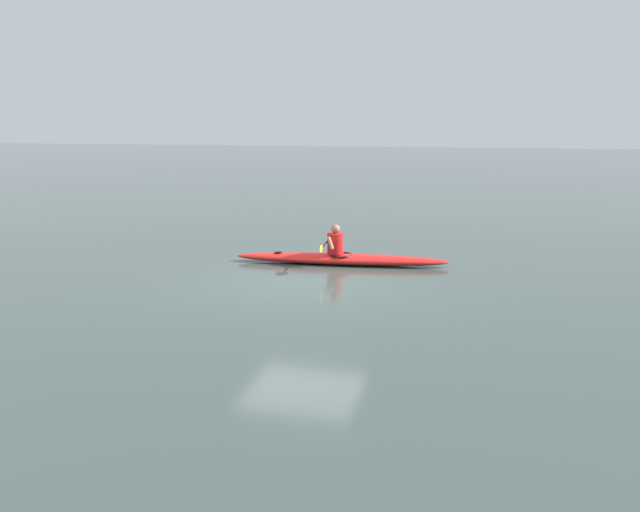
{
  "coord_description": "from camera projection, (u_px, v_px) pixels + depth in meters",
  "views": [
    {
      "loc": [
        -3.74,
        12.6,
        3.34
      ],
      "look_at": [
        -0.85,
        1.78,
        0.99
      ],
      "focal_mm": 35.47,
      "sensor_mm": 36.0,
      "label": 1
    }
  ],
  "objects": [
    {
      "name": "kayak",
      "position": [
        341.0,
        259.0,
        15.27
      ],
      "size": [
        5.22,
        1.2,
        0.25
      ],
      "color": "red",
      "rests_on": "ground"
    },
    {
      "name": "kayaker",
      "position": [
        335.0,
        242.0,
        15.21
      ],
      "size": [
        0.54,
        2.36,
        0.72
      ],
      "color": "red",
      "rests_on": "kayak"
    },
    {
      "name": "ground_plane",
      "position": [
        303.0,
        282.0,
        13.54
      ],
      "size": [
        160.0,
        160.0,
        0.0
      ],
      "primitive_type": "plane",
      "color": "#384742"
    }
  ]
}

